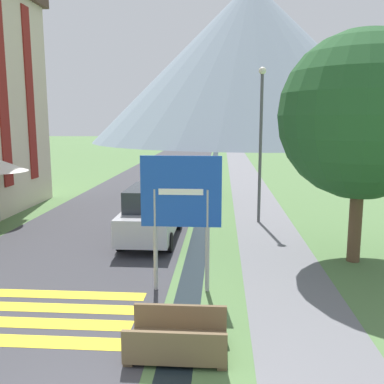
{
  "coord_description": "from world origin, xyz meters",
  "views": [
    {
      "loc": [
        1.92,
        -4.86,
        3.98
      ],
      "look_at": [
        0.89,
        10.0,
        1.46
      ],
      "focal_mm": 40.0,
      "sensor_mm": 36.0,
      "label": 1
    }
  ],
  "objects_px": {
    "footbridge": "(177,341)",
    "parked_car_far": "(178,180)",
    "road_sign": "(181,204)",
    "tree_by_path": "(362,116)",
    "streetlamp": "(261,134)",
    "parked_car_near": "(151,213)"
  },
  "relations": [
    {
      "from": "footbridge",
      "to": "parked_car_far",
      "type": "distance_m",
      "value": 15.24
    },
    {
      "from": "road_sign",
      "to": "parked_car_far",
      "type": "height_order",
      "value": "road_sign"
    },
    {
      "from": "parked_car_far",
      "to": "tree_by_path",
      "type": "xyz_separation_m",
      "value": [
        6.05,
        -9.93,
        3.17
      ]
    },
    {
      "from": "footbridge",
      "to": "streetlamp",
      "type": "relative_size",
      "value": 0.29
    },
    {
      "from": "parked_car_near",
      "to": "tree_by_path",
      "type": "bearing_deg",
      "value": -16.25
    },
    {
      "from": "parked_car_near",
      "to": "parked_car_far",
      "type": "distance_m",
      "value": 8.15
    },
    {
      "from": "tree_by_path",
      "to": "road_sign",
      "type": "bearing_deg",
      "value": -152.22
    },
    {
      "from": "footbridge",
      "to": "tree_by_path",
      "type": "height_order",
      "value": "tree_by_path"
    },
    {
      "from": "footbridge",
      "to": "parked_car_near",
      "type": "relative_size",
      "value": 0.39
    },
    {
      "from": "footbridge",
      "to": "parked_car_near",
      "type": "height_order",
      "value": "parked_car_near"
    },
    {
      "from": "streetlamp",
      "to": "parked_car_near",
      "type": "bearing_deg",
      "value": -143.26
    },
    {
      "from": "parked_car_near",
      "to": "streetlamp",
      "type": "bearing_deg",
      "value": 36.74
    },
    {
      "from": "tree_by_path",
      "to": "streetlamp",
      "type": "bearing_deg",
      "value": 116.42
    },
    {
      "from": "footbridge",
      "to": "tree_by_path",
      "type": "bearing_deg",
      "value": 49.23
    },
    {
      "from": "parked_car_far",
      "to": "parked_car_near",
      "type": "bearing_deg",
      "value": -90.34
    },
    {
      "from": "streetlamp",
      "to": "footbridge",
      "type": "bearing_deg",
      "value": -102.64
    },
    {
      "from": "road_sign",
      "to": "parked_car_near",
      "type": "distance_m",
      "value": 4.63
    },
    {
      "from": "footbridge",
      "to": "parked_car_near",
      "type": "distance_m",
      "value": 7.21
    },
    {
      "from": "parked_car_far",
      "to": "streetlamp",
      "type": "bearing_deg",
      "value": -54.69
    },
    {
      "from": "parked_car_far",
      "to": "tree_by_path",
      "type": "bearing_deg",
      "value": -58.62
    },
    {
      "from": "footbridge",
      "to": "parked_car_near",
      "type": "xyz_separation_m",
      "value": [
        -1.6,
        7.0,
        0.68
      ]
    },
    {
      "from": "footbridge",
      "to": "parked_car_near",
      "type": "bearing_deg",
      "value": 102.88
    }
  ]
}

